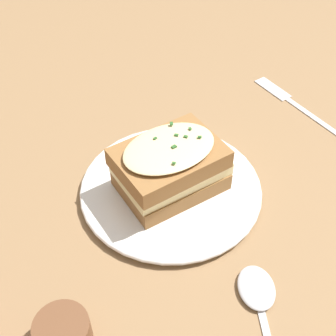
{
  "coord_description": "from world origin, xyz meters",
  "views": [
    {
      "loc": [
        -0.4,
        -0.19,
        0.47
      ],
      "look_at": [
        -0.02,
        0.0,
        0.04
      ],
      "focal_mm": 50.0,
      "sensor_mm": 36.0,
      "label": 1
    }
  ],
  "objects_px": {
    "dinner_plate": "(168,187)",
    "spoon": "(258,296)",
    "condiment_pot": "(64,335)",
    "sandwich": "(167,165)",
    "fork": "(287,98)"
  },
  "relations": [
    {
      "from": "fork",
      "to": "condiment_pot",
      "type": "height_order",
      "value": "condiment_pot"
    },
    {
      "from": "dinner_plate",
      "to": "sandwich",
      "type": "xyz_separation_m",
      "value": [
        -0.0,
        -0.0,
        0.04
      ]
    },
    {
      "from": "fork",
      "to": "condiment_pot",
      "type": "relative_size",
      "value": 2.92
    },
    {
      "from": "dinner_plate",
      "to": "condiment_pot",
      "type": "bearing_deg",
      "value": -178.64
    },
    {
      "from": "dinner_plate",
      "to": "condiment_pot",
      "type": "relative_size",
      "value": 4.23
    },
    {
      "from": "fork",
      "to": "condiment_pot",
      "type": "distance_m",
      "value": 0.51
    },
    {
      "from": "dinner_plate",
      "to": "spoon",
      "type": "distance_m",
      "value": 0.19
    },
    {
      "from": "dinner_plate",
      "to": "spoon",
      "type": "height_order",
      "value": "dinner_plate"
    },
    {
      "from": "sandwich",
      "to": "fork",
      "type": "xyz_separation_m",
      "value": [
        0.27,
        -0.08,
        -0.05
      ]
    },
    {
      "from": "fork",
      "to": "sandwich",
      "type": "bearing_deg",
      "value": -168.41
    },
    {
      "from": "dinner_plate",
      "to": "condiment_pot",
      "type": "xyz_separation_m",
      "value": [
        -0.23,
        -0.01,
        0.01
      ]
    },
    {
      "from": "fork",
      "to": "condiment_pot",
      "type": "bearing_deg",
      "value": -160.59
    },
    {
      "from": "dinner_plate",
      "to": "sandwich",
      "type": "height_order",
      "value": "sandwich"
    },
    {
      "from": "dinner_plate",
      "to": "fork",
      "type": "distance_m",
      "value": 0.28
    },
    {
      "from": "dinner_plate",
      "to": "condiment_pot",
      "type": "distance_m",
      "value": 0.23
    }
  ]
}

